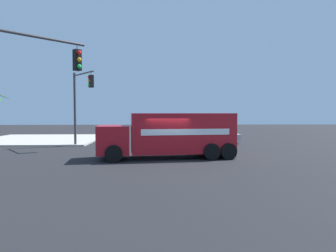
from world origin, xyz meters
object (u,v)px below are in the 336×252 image
Objects in this scene: traffic_light_primary at (80,97)px; pickup_silver at (210,135)px; traffic_light_secondary at (16,81)px; delivery_truck at (171,134)px.

traffic_light_primary is 12.19m from pickup_silver.
traffic_light_primary is 12.49m from traffic_light_secondary.
delivery_truck is at bearing -44.19° from traffic_light_secondary.
delivery_truck is 1.42× the size of traffic_light_primary.
delivery_truck is 9.51m from traffic_light_secondary.
traffic_light_primary is 1.16× the size of pickup_silver.
traffic_light_secondary is at bearing 145.92° from pickup_silver.
pickup_silver is (15.56, -10.52, -3.35)m from traffic_light_secondary.
traffic_light_secondary reaches higher than traffic_light_primary.
delivery_truck reaches higher than pickup_silver.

